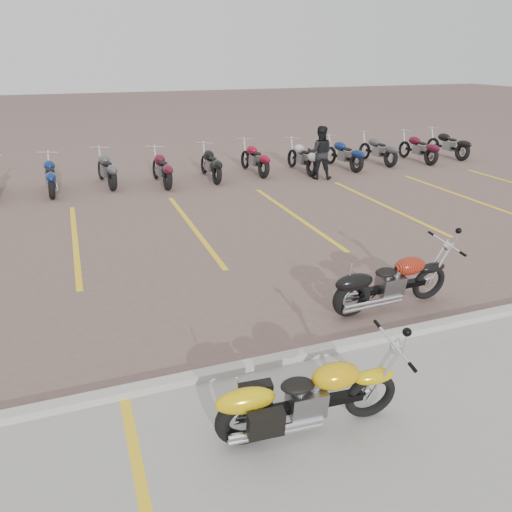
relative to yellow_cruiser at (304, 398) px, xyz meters
The scene contains 8 objects.
ground 3.34m from the yellow_cruiser, 81.52° to the left, with size 100.00×100.00×0.00m, color #6E554F.
concrete_apron 1.38m from the yellow_cruiser, 68.21° to the right, with size 60.00×5.00×0.01m, color #9E9B93.
curb 1.42m from the yellow_cruiser, 69.05° to the left, with size 60.00×0.18×0.12m, color #ADAAA3.
parking_stripes 7.31m from the yellow_cruiser, 86.16° to the left, with size 38.00×5.50×0.01m, color yellow, non-canonical shape.
yellow_cruiser is the anchor object (origin of this frame).
flame_cruiser 3.30m from the yellow_cruiser, 40.48° to the left, with size 2.16×0.33×0.89m.
person_b 12.13m from the yellow_cruiser, 62.27° to the left, with size 0.84×0.66×1.73m, color black.
bg_bike_row 12.18m from the yellow_cruiser, 79.65° to the left, with size 20.60×2.04×1.10m.
Camera 1 is at (-2.51, -7.26, 3.92)m, focal length 35.00 mm.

